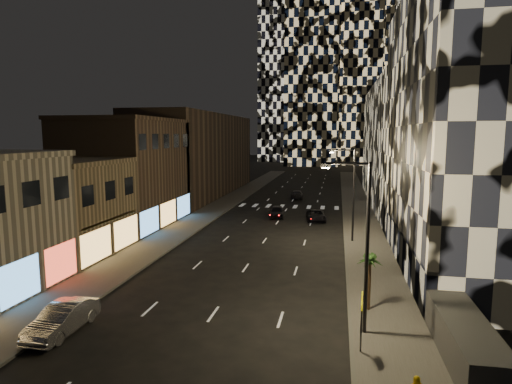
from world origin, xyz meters
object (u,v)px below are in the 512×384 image
at_px(streetlight_near, 363,236).
at_px(car_dark_midlane, 277,212).
at_px(car_dark_rightlane, 316,216).
at_px(ped_sign, 362,310).
at_px(car_silver_parked, 62,319).
at_px(car_dark_oncoming, 297,194).
at_px(palm_tree, 370,263).
at_px(streetlight_far, 351,188).

bearing_deg(streetlight_near, car_dark_midlane, 105.76).
relative_size(car_dark_rightlane, ped_sign, 1.57).
bearing_deg(car_silver_parked, car_dark_oncoming, 82.30).
height_order(car_dark_rightlane, palm_tree, palm_tree).
bearing_deg(streetlight_near, car_dark_oncoming, 99.29).
bearing_deg(palm_tree, car_dark_midlane, 108.58).
bearing_deg(car_dark_rightlane, streetlight_far, -76.29).
xyz_separation_m(car_silver_parked, palm_tree, (16.20, 5.92, 2.19)).
distance_m(car_dark_oncoming, ped_sign, 50.81).
height_order(car_dark_rightlane, ped_sign, ped_sign).
xyz_separation_m(car_silver_parked, car_dark_oncoming, (7.70, 50.84, -0.08)).
distance_m(car_dark_oncoming, palm_tree, 45.78).
relative_size(streetlight_near, streetlight_far, 1.00).
distance_m(car_dark_midlane, car_dark_rightlane, 5.26).
bearing_deg(car_dark_midlane, streetlight_far, -58.34).
xyz_separation_m(streetlight_far, car_dark_rightlane, (-3.80, 9.94, -4.70)).
bearing_deg(car_silver_parked, streetlight_far, 56.62).
bearing_deg(car_dark_rightlane, streetlight_near, -89.98).
bearing_deg(car_dark_oncoming, car_dark_rightlane, 98.54).
xyz_separation_m(car_silver_parked, ped_sign, (15.50, 0.66, 1.45)).
bearing_deg(car_dark_oncoming, car_dark_midlane, 82.47).
relative_size(car_silver_parked, car_dark_oncoming, 0.98).
distance_m(streetlight_far, ped_sign, 22.37).
distance_m(streetlight_far, car_dark_rightlane, 11.63).
xyz_separation_m(streetlight_far, palm_tree, (0.65, -16.89, -2.38)).
relative_size(streetlight_near, car_dark_oncoming, 1.87).
height_order(car_dark_oncoming, car_dark_rightlane, car_dark_oncoming).
relative_size(car_dark_midlane, car_dark_oncoming, 0.90).
xyz_separation_m(streetlight_near, car_dark_rightlane, (-3.80, 29.94, -4.70)).
bearing_deg(palm_tree, car_silver_parked, -159.92).
height_order(streetlight_far, ped_sign, streetlight_far).
relative_size(streetlight_far, palm_tree, 2.63).
height_order(streetlight_near, ped_sign, streetlight_near).
xyz_separation_m(car_dark_oncoming, ped_sign, (7.80, -50.18, 1.53)).
height_order(streetlight_far, car_dark_oncoming, streetlight_far).
xyz_separation_m(car_dark_midlane, car_dark_oncoming, (1.00, 16.66, -0.04)).
bearing_deg(streetlight_near, ped_sign, -91.50).
xyz_separation_m(streetlight_near, palm_tree, (0.65, 3.11, -2.38)).
bearing_deg(car_dark_rightlane, palm_tree, -87.80).
height_order(car_dark_midlane, car_dark_oncoming, car_dark_midlane).
xyz_separation_m(car_dark_midlane, car_dark_rightlane, (5.06, -1.44, -0.08)).
bearing_deg(car_dark_midlane, palm_tree, -77.66).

